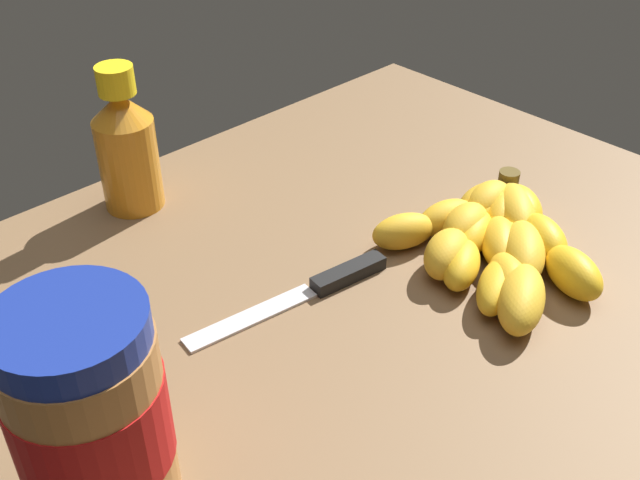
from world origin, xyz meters
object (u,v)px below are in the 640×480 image
banana_bunch (497,237)px  butter_knife (305,290)px  peanut_butter_jar (91,417)px  honey_bottle (126,146)px

banana_bunch → butter_knife: 17.83cm
butter_knife → peanut_butter_jar: bearing=-164.4°
banana_bunch → peanut_butter_jar: 38.65cm
banana_bunch → peanut_butter_jar: peanut_butter_jar is taller
peanut_butter_jar → honey_bottle: 34.06cm
butter_knife → banana_bunch: bearing=-24.7°
banana_bunch → peanut_butter_jar: bearing=178.1°
peanut_butter_jar → honey_bottle: bearing=54.9°
banana_bunch → honey_bottle: 34.89cm
peanut_butter_jar → butter_knife: bearing=15.6°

